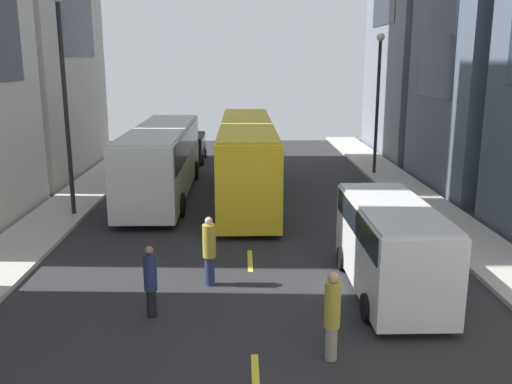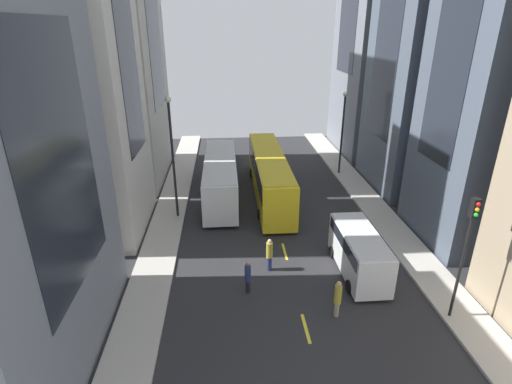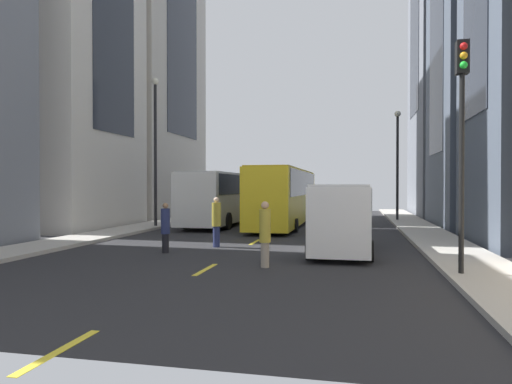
{
  "view_description": "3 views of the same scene",
  "coord_description": "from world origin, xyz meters",
  "px_view_note": "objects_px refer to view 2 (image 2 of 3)",
  "views": [
    {
      "loc": [
        -0.27,
        -24.28,
        6.43
      ],
      "look_at": [
        0.3,
        -3.0,
        1.38
      ],
      "focal_mm": 39.06,
      "sensor_mm": 36.0,
      "label": 1
    },
    {
      "loc": [
        -3.55,
        -28.64,
        13.38
      ],
      "look_at": [
        -1.46,
        -2.05,
        2.12
      ],
      "focal_mm": 27.72,
      "sensor_mm": 36.0,
      "label": 2
    },
    {
      "loc": [
        4.41,
        -27.19,
        2.52
      ],
      "look_at": [
        -0.82,
        -3.01,
        2.21
      ],
      "focal_mm": 32.25,
      "sensor_mm": 36.0,
      "label": 3
    }
  ],
  "objects_px": {
    "car_black_0": "(226,152)",
    "streetcar_yellow": "(269,171)",
    "delivery_van_white": "(359,250)",
    "pedestrian_crossing_mid": "(269,254)",
    "pedestrian_crossing_near": "(338,298)",
    "pedestrian_walking_far": "(248,277)",
    "traffic_light_near_corner": "(468,238)",
    "city_bus_white": "(220,174)"
  },
  "relations": [
    {
      "from": "car_black_0",
      "to": "streetcar_yellow",
      "type": "bearing_deg",
      "value": -69.11
    },
    {
      "from": "delivery_van_white",
      "to": "pedestrian_crossing_mid",
      "type": "height_order",
      "value": "delivery_van_white"
    },
    {
      "from": "delivery_van_white",
      "to": "pedestrian_crossing_near",
      "type": "xyz_separation_m",
      "value": [
        -2.21,
        -3.6,
        -0.43
      ]
    },
    {
      "from": "pedestrian_walking_far",
      "to": "traffic_light_near_corner",
      "type": "height_order",
      "value": "traffic_light_near_corner"
    },
    {
      "from": "pedestrian_crossing_mid",
      "to": "traffic_light_near_corner",
      "type": "distance_m",
      "value": 10.33
    },
    {
      "from": "city_bus_white",
      "to": "pedestrian_crossing_mid",
      "type": "xyz_separation_m",
      "value": [
        2.87,
        -11.22,
        -0.92
      ]
    },
    {
      "from": "streetcar_yellow",
      "to": "delivery_van_white",
      "type": "height_order",
      "value": "streetcar_yellow"
    },
    {
      "from": "pedestrian_crossing_near",
      "to": "city_bus_white",
      "type": "bearing_deg",
      "value": 5.31
    },
    {
      "from": "car_black_0",
      "to": "traffic_light_near_corner",
      "type": "xyz_separation_m",
      "value": [
        10.84,
        -25.52,
        3.49
      ]
    },
    {
      "from": "car_black_0",
      "to": "pedestrian_walking_far",
      "type": "bearing_deg",
      "value": -87.48
    },
    {
      "from": "car_black_0",
      "to": "pedestrian_crossing_near",
      "type": "xyz_separation_m",
      "value": [
        5.27,
        -24.93,
        0.07
      ]
    },
    {
      "from": "streetcar_yellow",
      "to": "pedestrian_crossing_near",
      "type": "relative_size",
      "value": 7.11
    },
    {
      "from": "city_bus_white",
      "to": "pedestrian_crossing_mid",
      "type": "relative_size",
      "value": 5.91
    },
    {
      "from": "pedestrian_crossing_near",
      "to": "traffic_light_near_corner",
      "type": "distance_m",
      "value": 6.55
    },
    {
      "from": "delivery_van_white",
      "to": "pedestrian_crossing_near",
      "type": "distance_m",
      "value": 4.25
    },
    {
      "from": "city_bus_white",
      "to": "traffic_light_near_corner",
      "type": "xyz_separation_m",
      "value": [
        11.32,
        -16.08,
        2.5
      ]
    },
    {
      "from": "delivery_van_white",
      "to": "pedestrian_walking_far",
      "type": "bearing_deg",
      "value": -168.19
    },
    {
      "from": "delivery_van_white",
      "to": "traffic_light_near_corner",
      "type": "xyz_separation_m",
      "value": [
        3.35,
        -4.19,
        2.99
      ]
    },
    {
      "from": "delivery_van_white",
      "to": "car_black_0",
      "type": "relative_size",
      "value": 1.36
    },
    {
      "from": "car_black_0",
      "to": "traffic_light_near_corner",
      "type": "distance_m",
      "value": 27.94
    },
    {
      "from": "traffic_light_near_corner",
      "to": "car_black_0",
      "type": "bearing_deg",
      "value": 113.01
    },
    {
      "from": "streetcar_yellow",
      "to": "pedestrian_crossing_near",
      "type": "height_order",
      "value": "streetcar_yellow"
    },
    {
      "from": "city_bus_white",
      "to": "pedestrian_crossing_near",
      "type": "relative_size",
      "value": 5.95
    },
    {
      "from": "car_black_0",
      "to": "pedestrian_crossing_near",
      "type": "distance_m",
      "value": 25.48
    },
    {
      "from": "car_black_0",
      "to": "pedestrian_crossing_mid",
      "type": "height_order",
      "value": "pedestrian_crossing_mid"
    },
    {
      "from": "streetcar_yellow",
      "to": "pedestrian_walking_far",
      "type": "height_order",
      "value": "streetcar_yellow"
    },
    {
      "from": "car_black_0",
      "to": "pedestrian_crossing_mid",
      "type": "bearing_deg",
      "value": -83.42
    },
    {
      "from": "city_bus_white",
      "to": "car_black_0",
      "type": "distance_m",
      "value": 9.51
    },
    {
      "from": "city_bus_white",
      "to": "car_black_0",
      "type": "height_order",
      "value": "city_bus_white"
    },
    {
      "from": "pedestrian_crossing_mid",
      "to": "traffic_light_near_corner",
      "type": "xyz_separation_m",
      "value": [
        8.45,
        -4.86,
        3.42
      ]
    },
    {
      "from": "delivery_van_white",
      "to": "streetcar_yellow",
      "type": "bearing_deg",
      "value": 108.09
    },
    {
      "from": "pedestrian_crossing_mid",
      "to": "pedestrian_crossing_near",
      "type": "relative_size",
      "value": 1.01
    },
    {
      "from": "traffic_light_near_corner",
      "to": "pedestrian_crossing_mid",
      "type": "bearing_deg",
      "value": 150.11
    },
    {
      "from": "pedestrian_walking_far",
      "to": "pedestrian_crossing_near",
      "type": "bearing_deg",
      "value": -11.26
    },
    {
      "from": "delivery_van_white",
      "to": "traffic_light_near_corner",
      "type": "bearing_deg",
      "value": -51.34
    },
    {
      "from": "delivery_van_white",
      "to": "pedestrian_crossing_mid",
      "type": "relative_size",
      "value": 2.78
    },
    {
      "from": "car_black_0",
      "to": "pedestrian_walking_far",
      "type": "distance_m",
      "value": 22.71
    },
    {
      "from": "pedestrian_crossing_near",
      "to": "traffic_light_near_corner",
      "type": "relative_size",
      "value": 0.32
    },
    {
      "from": "city_bus_white",
      "to": "streetcar_yellow",
      "type": "distance_m",
      "value": 4.08
    },
    {
      "from": "city_bus_white",
      "to": "pedestrian_walking_far",
      "type": "xyz_separation_m",
      "value": [
        1.49,
        -13.25,
        -1.01
      ]
    },
    {
      "from": "streetcar_yellow",
      "to": "pedestrian_crossing_mid",
      "type": "bearing_deg",
      "value": -96.14
    },
    {
      "from": "streetcar_yellow",
      "to": "traffic_light_near_corner",
      "type": "bearing_deg",
      "value": -65.79
    }
  ]
}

